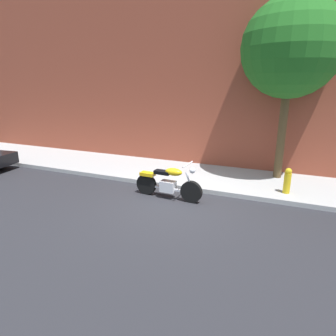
{
  "coord_description": "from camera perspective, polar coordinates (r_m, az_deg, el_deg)",
  "views": [
    {
      "loc": [
        2.77,
        -6.83,
        3.23
      ],
      "look_at": [
        -0.3,
        0.47,
        0.93
      ],
      "focal_mm": 30.7,
      "sensor_mm": 36.0,
      "label": 1
    }
  ],
  "objects": [
    {
      "name": "street_tree",
      "position": [
        10.28,
        23.26,
        20.94
      ],
      "size": [
        3.07,
        3.07,
        5.85
      ],
      "color": "brown",
      "rests_on": "ground"
    },
    {
      "name": "sidewalk",
      "position": [
        10.38,
        6.24,
        -1.61
      ],
      "size": [
        24.19,
        2.82,
        0.14
      ],
      "primitive_type": "cube",
      "color": "#ABABAB",
      "rests_on": "ground"
    },
    {
      "name": "fire_hydrant",
      "position": [
        9.14,
        22.57,
        -2.73
      ],
      "size": [
        0.2,
        0.2,
        0.91
      ],
      "color": "gold",
      "rests_on": "ground"
    },
    {
      "name": "ground_plane",
      "position": [
        8.05,
        0.71,
        -7.44
      ],
      "size": [
        60.0,
        60.0,
        0.0
      ],
      "primitive_type": "plane",
      "color": "#28282D"
    },
    {
      "name": "building_facade",
      "position": [
        11.51,
        9.42,
        19.8
      ],
      "size": [
        24.19,
        0.5,
        7.98
      ],
      "primitive_type": "cube",
      "color": "brown",
      "rests_on": "ground"
    },
    {
      "name": "motorcycle",
      "position": [
        8.4,
        0.01,
        -3.08
      ],
      "size": [
        2.1,
        0.7,
        1.13
      ],
      "color": "black",
      "rests_on": "ground"
    }
  ]
}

